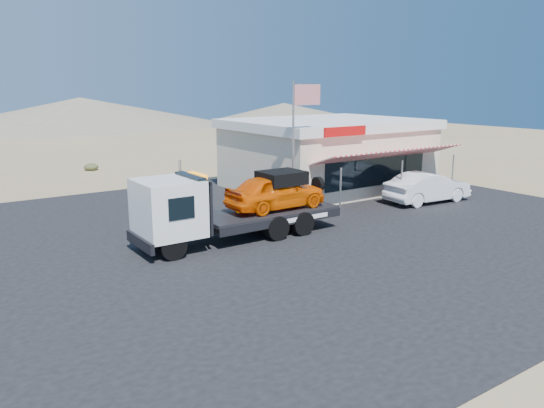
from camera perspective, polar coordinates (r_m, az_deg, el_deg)
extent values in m
plane|color=#8E7151|center=(18.05, -1.20, -6.23)|extent=(120.00, 120.00, 0.00)
cube|color=black|center=(21.49, -1.16, -3.08)|extent=(32.00, 24.00, 0.02)
cylinder|color=black|center=(18.35, -10.59, -4.51)|extent=(0.95, 0.28, 0.95)
cylinder|color=black|center=(20.03, -12.82, -3.14)|extent=(0.95, 0.28, 0.95)
cylinder|color=black|center=(20.37, 0.40, -2.55)|extent=(0.95, 0.52, 0.95)
cylinder|color=black|center=(21.89, -2.45, -1.48)|extent=(0.95, 0.52, 0.95)
cylinder|color=black|center=(21.07, 3.14, -2.05)|extent=(0.95, 0.52, 0.95)
cylinder|color=black|center=(22.55, 0.20, -1.04)|extent=(0.95, 0.52, 0.95)
cube|color=black|center=(20.69, -2.82, -1.92)|extent=(7.76, 0.95, 0.28)
cube|color=white|center=(19.01, -11.12, -0.38)|extent=(2.08, 2.22, 1.99)
cube|color=black|center=(19.24, -8.75, 1.88)|extent=(0.33, 1.89, 0.85)
cube|color=black|center=(19.51, -7.94, -0.07)|extent=(0.09, 2.08, 1.89)
cube|color=orange|center=(19.29, -8.03, 3.08)|extent=(0.24, 1.14, 0.14)
cube|color=black|center=(21.18, -0.44, -0.83)|extent=(5.68, 2.18, 0.14)
imported|color=#E85402|center=(21.22, 0.40, 1.35)|extent=(4.17, 1.68, 1.42)
cube|color=black|center=(21.28, 1.03, 2.86)|extent=(1.70, 1.42, 0.52)
imported|color=silver|center=(27.93, 16.40, 1.73)|extent=(4.75, 2.01, 1.53)
cube|color=beige|center=(30.88, 5.87, 4.97)|extent=(10.00, 8.00, 3.40)
cube|color=white|center=(30.68, 5.96, 8.58)|extent=(10.40, 8.40, 0.50)
cube|color=red|center=(25.85, 7.88, 7.75)|extent=(2.60, 0.12, 0.45)
cube|color=black|center=(28.01, 11.21, 3.58)|extent=(7.00, 0.06, 1.60)
cube|color=red|center=(27.28, 12.62, 5.29)|extent=(9.00, 1.73, 0.61)
cylinder|color=#99999E|center=(24.15, 7.37, 1.30)|extent=(0.08, 0.08, 2.20)
cylinder|color=#99999E|center=(26.95, 13.72, 2.24)|extent=(0.08, 0.08, 2.20)
cylinder|color=#99999E|center=(30.02, 18.83, 2.97)|extent=(0.08, 0.08, 2.20)
cylinder|color=#99999E|center=(23.63, 2.28, 5.82)|extent=(0.10, 0.10, 6.00)
cube|color=#B20C14|center=(23.92, 3.80, 11.65)|extent=(1.50, 0.02, 0.90)
ellipsoid|color=#3B4022|center=(39.15, -18.88, 3.84)|extent=(0.97, 0.97, 0.52)
cone|color=#726B59|center=(74.90, -19.85, 9.13)|extent=(44.00, 44.00, 4.20)
cone|color=#726B59|center=(84.36, 1.27, 9.79)|extent=(32.00, 32.00, 3.00)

